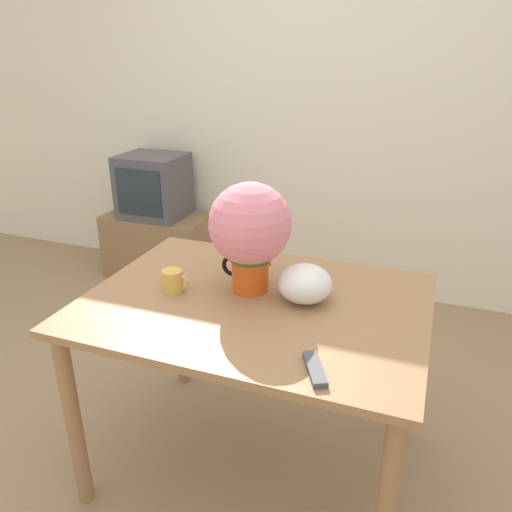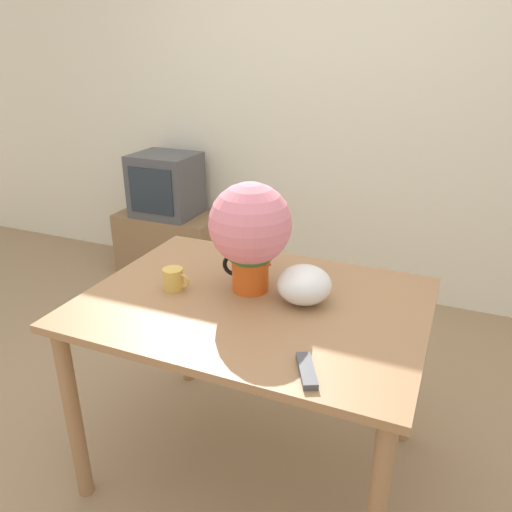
{
  "view_description": "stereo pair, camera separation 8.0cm",
  "coord_description": "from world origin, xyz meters",
  "px_view_note": "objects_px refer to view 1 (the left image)",
  "views": [
    {
      "loc": [
        0.81,
        -1.55,
        1.67
      ],
      "look_at": [
        0.21,
        0.06,
        0.94
      ],
      "focal_mm": 35.0,
      "sensor_mm": 36.0,
      "label": 1
    },
    {
      "loc": [
        0.89,
        -1.52,
        1.67
      ],
      "look_at": [
        0.21,
        0.06,
        0.94
      ],
      "focal_mm": 35.0,
      "sensor_mm": 36.0,
      "label": 2
    }
  ],
  "objects_px": {
    "coffee_mug": "(173,281)",
    "tv_set": "(153,186)",
    "white_bowl": "(305,284)",
    "flower_vase": "(250,231)"
  },
  "relations": [
    {
      "from": "white_bowl",
      "to": "tv_set",
      "type": "xyz_separation_m",
      "value": [
        -1.55,
        1.48,
        -0.15
      ]
    },
    {
      "from": "flower_vase",
      "to": "white_bowl",
      "type": "height_order",
      "value": "flower_vase"
    },
    {
      "from": "coffee_mug",
      "to": "tv_set",
      "type": "distance_m",
      "value": 1.91
    },
    {
      "from": "flower_vase",
      "to": "white_bowl",
      "type": "bearing_deg",
      "value": -4.03
    },
    {
      "from": "coffee_mug",
      "to": "white_bowl",
      "type": "height_order",
      "value": "white_bowl"
    },
    {
      "from": "white_bowl",
      "to": "coffee_mug",
      "type": "bearing_deg",
      "value": -168.71
    },
    {
      "from": "flower_vase",
      "to": "white_bowl",
      "type": "relative_size",
      "value": 2.1
    },
    {
      "from": "coffee_mug",
      "to": "tv_set",
      "type": "bearing_deg",
      "value": 123.75
    },
    {
      "from": "tv_set",
      "to": "white_bowl",
      "type": "bearing_deg",
      "value": -43.73
    },
    {
      "from": "coffee_mug",
      "to": "white_bowl",
      "type": "bearing_deg",
      "value": 11.29
    }
  ]
}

